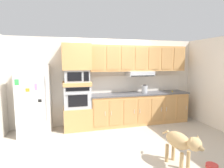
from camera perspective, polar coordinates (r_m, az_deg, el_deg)
name	(u,v)px	position (r m, az deg, el deg)	size (l,w,h in m)	color
ground_plane	(118,135)	(4.74, 2.02, -15.77)	(9.60, 9.60, 0.00)	#B2A899
back_kitchen_wall	(108,81)	(5.48, -1.28, 0.84)	(6.20, 0.12, 2.50)	beige
side_panel_right	(214,83)	(5.87, 29.24, 0.37)	(0.12, 7.10, 2.50)	silver
refrigerator	(34,100)	(5.02, -23.15, -4.55)	(0.76, 0.73, 1.76)	white
oven_base_cabinet	(78,118)	(5.18, -10.70, -10.38)	(0.74, 0.62, 0.60)	tan
built_in_oven	(77,96)	(5.03, -10.85, -3.84)	(0.70, 0.62, 0.60)	#A8AAAF
appliance_mid_shelf	(77,84)	(4.98, -10.94, 0.12)	(0.74, 0.62, 0.10)	tan
microwave	(77,76)	(4.96, -11.00, 2.52)	(0.64, 0.54, 0.32)	#A8AAAF
appliance_upper_cabinet	(76,57)	(4.95, -11.13, 8.30)	(0.74, 0.62, 0.68)	tan
lower_cabinet_run	(140,109)	(5.56, 8.64, -7.63)	(2.93, 0.63, 0.88)	tan
countertop_slab	(140,93)	(5.47, 8.71, -2.95)	(2.97, 0.64, 0.04)	#4C4C51
backsplash_panel	(136,83)	(5.69, 7.61, 0.20)	(2.97, 0.02, 0.50)	silver
upper_cabinet_with_hood	(139,60)	(5.50, 8.40, 7.59)	(2.93, 0.48, 0.88)	tan
screwdriver	(173,91)	(5.88, 18.44, -2.21)	(0.16, 0.15, 0.03)	yellow
electric_kettle	(145,89)	(5.46, 10.18, -1.58)	(0.17, 0.17, 0.24)	#A8AAAF
dog	(181,142)	(3.47, 20.84, -16.73)	(0.36, 0.92, 0.68)	tan
dog_food_bowl	(212,166)	(3.88, 28.81, -21.57)	(0.20, 0.20, 0.06)	red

